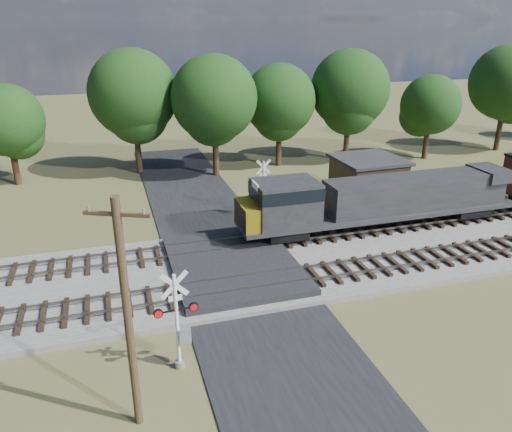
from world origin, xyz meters
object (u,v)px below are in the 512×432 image
object	(u,v)px
crossing_signal_near	(180,329)
equipment_shed	(367,179)
crossing_signal_far	(262,193)
utility_pole	(127,313)

from	to	relation	value
crossing_signal_near	equipment_shed	world-z (taller)	crossing_signal_near
crossing_signal_near	equipment_shed	distance (m)	24.02
crossing_signal_near	crossing_signal_far	bearing A→B (deg)	57.54
crossing_signal_far	equipment_shed	distance (m)	9.22
crossing_signal_near	utility_pole	xyz separation A→B (m)	(-1.97, -2.58, 2.70)
crossing_signal_near	crossing_signal_far	distance (m)	17.43
crossing_signal_near	crossing_signal_far	world-z (taller)	crossing_signal_near
equipment_shed	utility_pole	bearing A→B (deg)	-137.05
utility_pole	equipment_shed	bearing A→B (deg)	68.81
equipment_shed	crossing_signal_far	bearing A→B (deg)	-174.19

